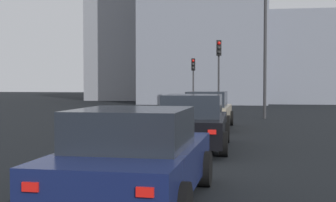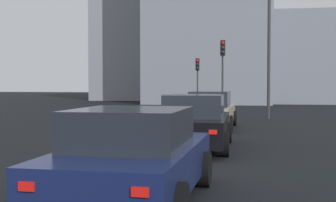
{
  "view_description": "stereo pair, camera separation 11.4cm",
  "coord_description": "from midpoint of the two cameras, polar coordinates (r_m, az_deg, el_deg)",
  "views": [
    {
      "loc": [
        -11.33,
        -1.37,
        1.87
      ],
      "look_at": [
        -2.17,
        0.07,
        1.51
      ],
      "focal_mm": 49.79,
      "sensor_mm": 36.0,
      "label": 1
    },
    {
      "loc": [
        -11.32,
        -1.48,
        1.87
      ],
      "look_at": [
        -2.17,
        0.07,
        1.51
      ],
      "focal_mm": 49.79,
      "sensor_mm": 36.0,
      "label": 2
    }
  ],
  "objects": [
    {
      "name": "ground_plane",
      "position": [
        11.58,
        2.44,
        -7.57
      ],
      "size": [
        160.0,
        160.0,
        0.2
      ],
      "primitive_type": "cube",
      "color": "black"
    },
    {
      "name": "car_beige_lead",
      "position": [
        19.26,
        5.41,
        -1.17
      ],
      "size": [
        4.55,
        2.06,
        1.52
      ],
      "rotation": [
        0.0,
        0.0,
        -0.03
      ],
      "color": "tan",
      "rests_on": "ground_plane"
    },
    {
      "name": "car_black_second",
      "position": [
        13.27,
        3.6,
        -2.65
      ],
      "size": [
        4.53,
        2.03,
        1.54
      ],
      "rotation": [
        0.0,
        0.0,
        0.01
      ],
      "color": "black",
      "rests_on": "ground_plane"
    },
    {
      "name": "car_navy_third",
      "position": [
        7.27,
        -3.81,
        -6.88
      ],
      "size": [
        4.35,
        2.19,
        1.48
      ],
      "rotation": [
        0.0,
        0.0,
        -0.03
      ],
      "color": "#141E4C",
      "rests_on": "ground_plane"
    },
    {
      "name": "traffic_light_near_left",
      "position": [
        27.57,
        6.83,
        4.83
      ],
      "size": [
        0.33,
        0.3,
        4.38
      ],
      "rotation": [
        0.0,
        0.0,
        3.28
      ],
      "color": "#2D2D30",
      "rests_on": "ground_plane"
    },
    {
      "name": "traffic_light_near_right",
      "position": [
        34.82,
        3.72,
        3.53
      ],
      "size": [
        0.32,
        0.28,
        3.7
      ],
      "rotation": [
        0.0,
        0.0,
        3.16
      ],
      "color": "#2D2D30",
      "rests_on": "ground_plane"
    },
    {
      "name": "street_lamp_kerbside",
      "position": [
        25.03,
        12.4,
        8.8
      ],
      "size": [
        0.56,
        0.36,
        8.19
      ],
      "color": "#2D2D30",
      "rests_on": "ground_plane"
    },
    {
      "name": "building_facade_left",
      "position": [
        48.4,
        15.11,
        4.85
      ],
      "size": [
        12.89,
        9.2,
        8.32
      ],
      "primitive_type": "cube",
      "color": "gray",
      "rests_on": "ground_plane"
    },
    {
      "name": "building_facade_center",
      "position": [
        46.63,
        5.42,
        10.71
      ],
      "size": [
        13.64,
        11.2,
        17.53
      ],
      "primitive_type": "cube",
      "color": "gray",
      "rests_on": "ground_plane"
    },
    {
      "name": "building_facade_right",
      "position": [
        54.64,
        -2.49,
        7.44
      ],
      "size": [
        12.03,
        10.17,
        13.69
      ],
      "primitive_type": "cube",
      "color": "gray",
      "rests_on": "ground_plane"
    }
  ]
}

